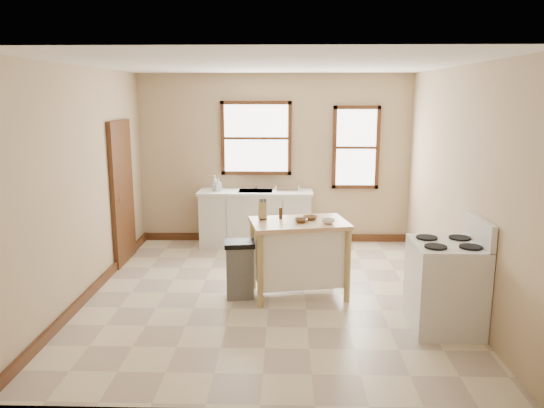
{
  "coord_description": "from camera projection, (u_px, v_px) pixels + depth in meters",
  "views": [
    {
      "loc": [
        0.2,
        -6.3,
        2.47
      ],
      "look_at": [
        0.02,
        0.4,
        1.07
      ],
      "focal_mm": 35.0,
      "sensor_mm": 36.0,
      "label": 1
    }
  ],
  "objects": [
    {
      "name": "floor",
      "position": [
        270.0,
        294.0,
        6.67
      ],
      "size": [
        5.0,
        5.0,
        0.0
      ],
      "primitive_type": "plane",
      "color": "#B3A08E",
      "rests_on": "ground"
    },
    {
      "name": "ceiling",
      "position": [
        269.0,
        65.0,
        6.1
      ],
      "size": [
        5.0,
        5.0,
        0.0
      ],
      "primitive_type": "plane",
      "rotation": [
        3.14,
        0.0,
        0.0
      ],
      "color": "white",
      "rests_on": "ground"
    },
    {
      "name": "wall_back",
      "position": [
        274.0,
        159.0,
        8.84
      ],
      "size": [
        4.5,
        0.04,
        2.8
      ],
      "primitive_type": "cube",
      "color": "tan",
      "rests_on": "ground"
    },
    {
      "name": "wall_left",
      "position": [
        85.0,
        183.0,
        6.45
      ],
      "size": [
        0.04,
        5.0,
        2.8
      ],
      "primitive_type": "cube",
      "color": "tan",
      "rests_on": "ground"
    },
    {
      "name": "wall_right",
      "position": [
        457.0,
        185.0,
        6.33
      ],
      "size": [
        0.04,
        5.0,
        2.8
      ],
      "primitive_type": "cube",
      "color": "tan",
      "rests_on": "ground"
    },
    {
      "name": "window_main",
      "position": [
        256.0,
        138.0,
        8.75
      ],
      "size": [
        1.17,
        0.06,
        1.22
      ],
      "primitive_type": null,
      "color": "#402211",
      "rests_on": "wall_back"
    },
    {
      "name": "window_side",
      "position": [
        356.0,
        148.0,
        8.74
      ],
      "size": [
        0.77,
        0.06,
        1.37
      ],
      "primitive_type": null,
      "color": "#402211",
      "rests_on": "wall_back"
    },
    {
      "name": "door_left",
      "position": [
        122.0,
        192.0,
        7.79
      ],
      "size": [
        0.06,
        0.9,
        2.1
      ],
      "primitive_type": "cube",
      "color": "#402211",
      "rests_on": "ground"
    },
    {
      "name": "baseboard_back",
      "position": [
        274.0,
        237.0,
        9.08
      ],
      "size": [
        4.5,
        0.04,
        0.12
      ],
      "primitive_type": "cube",
      "color": "#402211",
      "rests_on": "ground"
    },
    {
      "name": "baseboard_left",
      "position": [
        95.0,
        287.0,
        6.72
      ],
      "size": [
        0.04,
        5.0,
        0.12
      ],
      "primitive_type": "cube",
      "color": "#402211",
      "rests_on": "ground"
    },
    {
      "name": "sink_counter",
      "position": [
        256.0,
        218.0,
        8.74
      ],
      "size": [
        1.86,
        0.62,
        0.92
      ],
      "primitive_type": null,
      "color": "beige",
      "rests_on": "ground"
    },
    {
      "name": "faucet",
      "position": [
        256.0,
        182.0,
        8.8
      ],
      "size": [
        0.03,
        0.03,
        0.22
      ],
      "primitive_type": "cylinder",
      "color": "silver",
      "rests_on": "sink_counter"
    },
    {
      "name": "soap_bottle_a",
      "position": [
        215.0,
        183.0,
        8.62
      ],
      "size": [
        0.1,
        0.1,
        0.25
      ],
      "primitive_type": "imported",
      "rotation": [
        0.0,
        0.0,
        -0.06
      ],
      "color": "#B2B2B2",
      "rests_on": "sink_counter"
    },
    {
      "name": "soap_bottle_b",
      "position": [
        218.0,
        185.0,
        8.6
      ],
      "size": [
        0.11,
        0.12,
        0.2
      ],
      "primitive_type": "imported",
      "rotation": [
        0.0,
        0.0,
        0.27
      ],
      "color": "#B2B2B2",
      "rests_on": "sink_counter"
    },
    {
      "name": "dish_rack",
      "position": [
        287.0,
        188.0,
        8.65
      ],
      "size": [
        0.43,
        0.35,
        0.1
      ],
      "primitive_type": null,
      "rotation": [
        0.0,
        0.0,
        0.16
      ],
      "color": "silver",
      "rests_on": "sink_counter"
    },
    {
      "name": "kitchen_island",
      "position": [
        299.0,
        258.0,
        6.55
      ],
      "size": [
        1.28,
        0.94,
        0.95
      ],
      "primitive_type": null,
      "rotation": [
        0.0,
        0.0,
        0.19
      ],
      "color": "tan",
      "rests_on": "ground"
    },
    {
      "name": "knife_block",
      "position": [
        263.0,
        211.0,
        6.54
      ],
      "size": [
        0.1,
        0.1,
        0.2
      ],
      "primitive_type": null,
      "rotation": [
        0.0,
        0.0,
        -0.05
      ],
      "color": "tan",
      "rests_on": "kitchen_island"
    },
    {
      "name": "pepper_grinder",
      "position": [
        281.0,
        213.0,
        6.55
      ],
      "size": [
        0.05,
        0.05,
        0.15
      ],
      "primitive_type": "cylinder",
      "rotation": [
        0.0,
        0.0,
        -0.02
      ],
      "color": "#462513",
      "rests_on": "kitchen_island"
    },
    {
      "name": "bowl_a",
      "position": [
        301.0,
        220.0,
        6.4
      ],
      "size": [
        0.18,
        0.18,
        0.04
      ],
      "primitive_type": "imported",
      "rotation": [
        0.0,
        0.0,
        0.03
      ],
      "color": "brown",
      "rests_on": "kitchen_island"
    },
    {
      "name": "bowl_b",
      "position": [
        311.0,
        218.0,
        6.55
      ],
      "size": [
        0.24,
        0.24,
        0.04
      ],
      "primitive_type": "imported",
      "rotation": [
        0.0,
        0.0,
        0.69
      ],
      "color": "brown",
      "rests_on": "kitchen_island"
    },
    {
      "name": "bowl_c",
      "position": [
        328.0,
        221.0,
        6.34
      ],
      "size": [
        0.22,
        0.22,
        0.05
      ],
      "primitive_type": "imported",
      "rotation": [
        0.0,
        0.0,
        0.6
      ],
      "color": "white",
      "rests_on": "kitchen_island"
    },
    {
      "name": "trash_bin",
      "position": [
        240.0,
        269.0,
        6.5
      ],
      "size": [
        0.4,
        0.36,
        0.71
      ],
      "primitive_type": null,
      "rotation": [
        0.0,
        0.0,
        0.14
      ],
      "color": "slate",
      "rests_on": "ground"
    },
    {
      "name": "gas_stove",
      "position": [
        446.0,
        274.0,
        5.58
      ],
      "size": [
        0.76,
        0.77,
        1.22
      ],
      "primitive_type": null,
      "color": "silver",
      "rests_on": "ground"
    }
  ]
}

